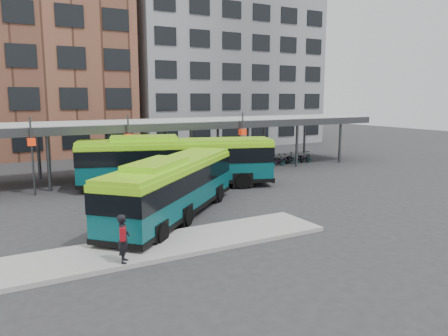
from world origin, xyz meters
The scene contains 8 objects.
ground centered at (0.00, 0.00, 0.00)m, with size 120.00×120.00×0.00m, color #28282B.
boarding_island centered at (-5.50, -3.00, 0.09)m, with size 14.00×3.00×0.18m, color gray.
canopy centered at (-0.06, 12.87, 3.91)m, with size 40.00×6.53×4.80m.
building_grey centered at (16.00, 32.00, 10.00)m, with size 24.00×14.00×20.00m, color slate.
bus_front centered at (-3.51, 0.89, 1.63)m, with size 9.92×9.57×3.13m.
bus_rear centered at (-0.49, 7.60, 1.82)m, with size 12.88×6.60×3.50m.
pedestrian centered at (-7.59, -4.21, 1.07)m, with size 0.63×0.75×1.75m.
bike_rack centered at (12.85, 12.12, 0.48)m, with size 5.21×1.54×1.06m.
Camera 1 is at (-11.77, -18.83, 6.02)m, focal length 35.00 mm.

